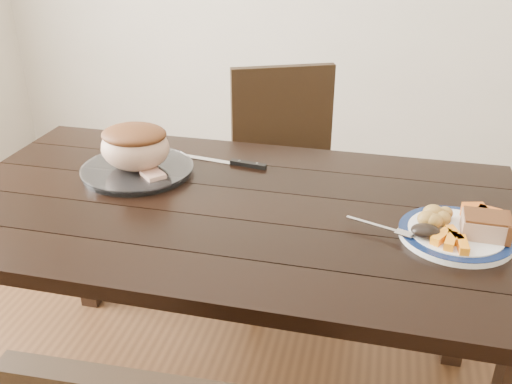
% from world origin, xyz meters
% --- Properties ---
extents(dining_table, '(1.61, 0.92, 0.75)m').
position_xyz_m(dining_table, '(0.00, 0.00, 0.66)').
color(dining_table, black).
rests_on(dining_table, ground).
extents(chair_far, '(0.56, 0.56, 0.93)m').
position_xyz_m(chair_far, '(0.04, 0.73, 0.52)').
color(chair_far, black).
rests_on(chair_far, ground).
extents(dinner_plate, '(0.28, 0.28, 0.02)m').
position_xyz_m(dinner_plate, '(0.60, -0.06, 0.76)').
color(dinner_plate, white).
rests_on(dinner_plate, dining_table).
extents(plate_rim, '(0.28, 0.28, 0.02)m').
position_xyz_m(plate_rim, '(0.60, -0.06, 0.77)').
color(plate_rim, '#0D1B42').
rests_on(plate_rim, dinner_plate).
extents(serving_platter, '(0.34, 0.34, 0.02)m').
position_xyz_m(serving_platter, '(-0.33, 0.12, 0.76)').
color(serving_platter, white).
rests_on(serving_platter, dining_table).
extents(pork_slice, '(0.11, 0.09, 0.05)m').
position_xyz_m(pork_slice, '(0.66, -0.06, 0.79)').
color(pork_slice, tan).
rests_on(pork_slice, dinner_plate).
extents(roasted_potatoes, '(0.09, 0.10, 0.05)m').
position_xyz_m(roasted_potatoes, '(0.55, -0.04, 0.79)').
color(roasted_potatoes, gold).
rests_on(roasted_potatoes, dinner_plate).
extents(carrot_batons, '(0.09, 0.11, 0.02)m').
position_xyz_m(carrot_batons, '(0.58, -0.12, 0.78)').
color(carrot_batons, orange).
rests_on(carrot_batons, dinner_plate).
extents(pumpkin_wedges, '(0.10, 0.07, 0.04)m').
position_xyz_m(pumpkin_wedges, '(0.66, 0.01, 0.79)').
color(pumpkin_wedges, orange).
rests_on(pumpkin_wedges, dinner_plate).
extents(dark_mushroom, '(0.07, 0.05, 0.03)m').
position_xyz_m(dark_mushroom, '(0.52, -0.11, 0.79)').
color(dark_mushroom, black).
rests_on(dark_mushroom, dinner_plate).
extents(fork, '(0.17, 0.08, 0.00)m').
position_xyz_m(fork, '(0.42, -0.09, 0.77)').
color(fork, silver).
rests_on(fork, dinner_plate).
extents(roast_joint, '(0.21, 0.18, 0.14)m').
position_xyz_m(roast_joint, '(-0.33, 0.12, 0.83)').
color(roast_joint, tan).
rests_on(roast_joint, serving_platter).
extents(cut_slice, '(0.09, 0.09, 0.02)m').
position_xyz_m(cut_slice, '(-0.25, 0.07, 0.78)').
color(cut_slice, tan).
rests_on(cut_slice, serving_platter).
extents(carving_knife, '(0.32, 0.07, 0.01)m').
position_xyz_m(carving_knife, '(-0.05, 0.26, 0.76)').
color(carving_knife, silver).
rests_on(carving_knife, dining_table).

